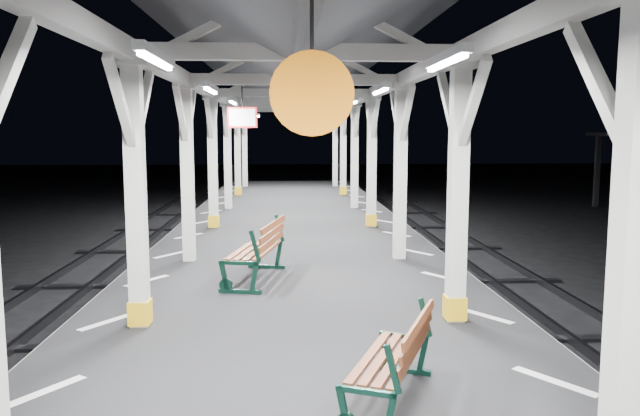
{
  "coord_description": "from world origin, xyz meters",
  "views": [
    {
      "loc": [
        -0.15,
        -5.7,
        3.43
      ],
      "look_at": [
        0.38,
        4.28,
        2.2
      ],
      "focal_mm": 35.0,
      "sensor_mm": 36.0,
      "label": 1
    }
  ],
  "objects": [
    {
      "name": "bench_mid",
      "position": [
        -0.59,
        4.35,
        1.53
      ],
      "size": [
        1.01,
        1.91,
        0.98
      ],
      "rotation": [
        0.0,
        0.0,
        -0.2
      ],
      "color": "#0D2E24",
      "rests_on": "platform"
    },
    {
      "name": "canopy",
      "position": [
        0.0,
        -0.01,
        4.56
      ],
      "size": [
        5.4,
        49.0,
        4.65
      ],
      "color": "silver",
      "rests_on": "platform"
    },
    {
      "name": "hazard_stripes_right",
      "position": [
        2.45,
        0.0,
        1.0
      ],
      "size": [
        1.0,
        48.0,
        0.01
      ],
      "primitive_type": "cube",
      "color": "silver",
      "rests_on": "platform"
    },
    {
      "name": "hazard_stripes_left",
      "position": [
        -2.45,
        0.0,
        1.0
      ],
      "size": [
        1.0,
        48.0,
        0.01
      ],
      "primitive_type": "cube",
      "color": "silver",
      "rests_on": "platform"
    },
    {
      "name": "bench_near",
      "position": [
        0.83,
        -0.39,
        1.43
      ],
      "size": [
        1.07,
        1.58,
        0.81
      ],
      "rotation": [
        0.0,
        0.0,
        -0.39
      ],
      "color": "#0D2E24",
      "rests_on": "platform"
    }
  ]
}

